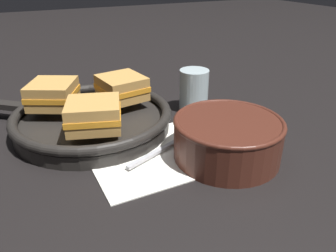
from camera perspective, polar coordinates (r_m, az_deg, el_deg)
ground_plane at (r=0.57m, az=-3.20°, el=-3.64°), size 4.00×4.00×0.00m
napkin at (r=0.55m, az=-1.99°, el=-4.78°), size 0.22×0.19×0.00m
soup_bowl at (r=0.53m, az=10.32°, el=-1.76°), size 0.18×0.18×0.07m
spoon at (r=0.58m, az=2.07°, el=-2.34°), size 0.17×0.08×0.01m
skillet at (r=0.64m, az=-13.10°, el=1.25°), size 0.37×0.34×0.04m
sandwich_near_left at (r=0.67m, az=-7.69°, el=6.71°), size 0.10×0.10×0.05m
sandwich_near_right at (r=0.66m, az=-19.42°, el=5.31°), size 0.11×0.12×0.05m
sandwich_far_left at (r=0.55m, az=-12.79°, el=1.96°), size 0.11×0.11×0.05m
drinking_glass at (r=0.70m, az=4.51°, el=6.16°), size 0.06×0.06×0.09m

